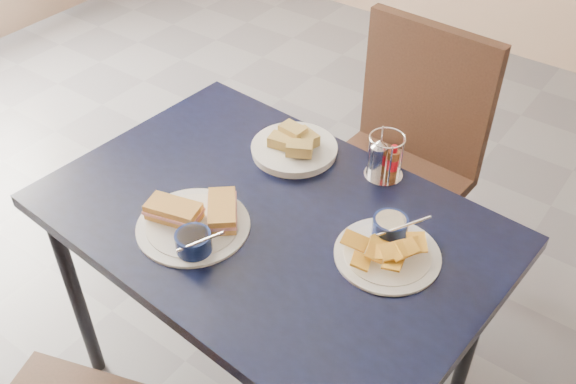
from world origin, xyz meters
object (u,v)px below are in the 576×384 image
Objects in this scene: sandwich_plate at (195,222)px; condiment_caddy at (384,159)px; bread_basket at (294,147)px; dining_table at (270,234)px; chair_far at (402,151)px; plantain_plate at (388,244)px.

condiment_caddy reaches higher than sandwich_plate.
sandwich_plate is 0.55m from condiment_caddy.
sandwich_plate is at bearing -91.71° from bread_basket.
bread_basket is (0.01, 0.42, -0.00)m from sandwich_plate.
chair_far reaches higher than dining_table.
condiment_caddy reaches higher than dining_table.
sandwich_plate is 1.18× the size of plantain_plate.
bread_basket is at bearing -166.44° from condiment_caddy.
bread_basket is 0.27m from condiment_caddy.
plantain_plate is 1.94× the size of condiment_caddy.
chair_far is at bearing 106.70° from condiment_caddy.
chair_far is at bearing 78.82° from sandwich_plate.
plantain_plate is at bearing 27.20° from sandwich_plate.
chair_far is (0.04, 0.69, -0.11)m from dining_table.
condiment_caddy reaches higher than plantain_plate.
plantain_plate is at bearing -66.22° from chair_far.
chair_far is 0.44m from condiment_caddy.
chair_far is at bearing 70.11° from bread_basket.
sandwich_plate is 0.49m from plantain_plate.
chair_far is 0.49m from bread_basket.
condiment_caddy is (0.15, 0.33, 0.12)m from dining_table.
sandwich_plate is (-0.17, -0.84, 0.20)m from chair_far.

